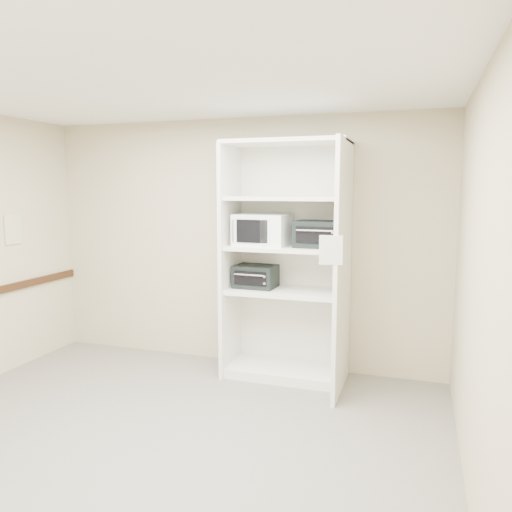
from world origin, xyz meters
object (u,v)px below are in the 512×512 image
(shelving_unit, at_px, (290,270))
(toaster_oven_upper, at_px, (319,234))
(toaster_oven_lower, at_px, (256,276))
(microwave, at_px, (262,230))

(shelving_unit, height_order, toaster_oven_upper, shelving_unit)
(toaster_oven_upper, bearing_deg, toaster_oven_lower, -179.60)
(toaster_oven_lower, bearing_deg, microwave, -17.68)
(shelving_unit, distance_m, microwave, 0.50)
(shelving_unit, bearing_deg, toaster_oven_upper, -0.91)
(toaster_oven_upper, relative_size, toaster_oven_lower, 1.08)
(shelving_unit, height_order, toaster_oven_lower, shelving_unit)
(microwave, bearing_deg, toaster_oven_upper, 3.41)
(shelving_unit, distance_m, toaster_oven_lower, 0.39)
(toaster_oven_upper, bearing_deg, shelving_unit, -178.47)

